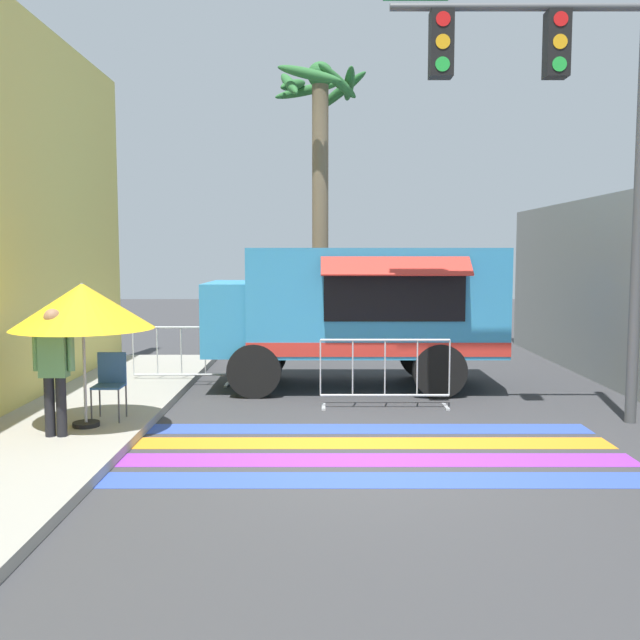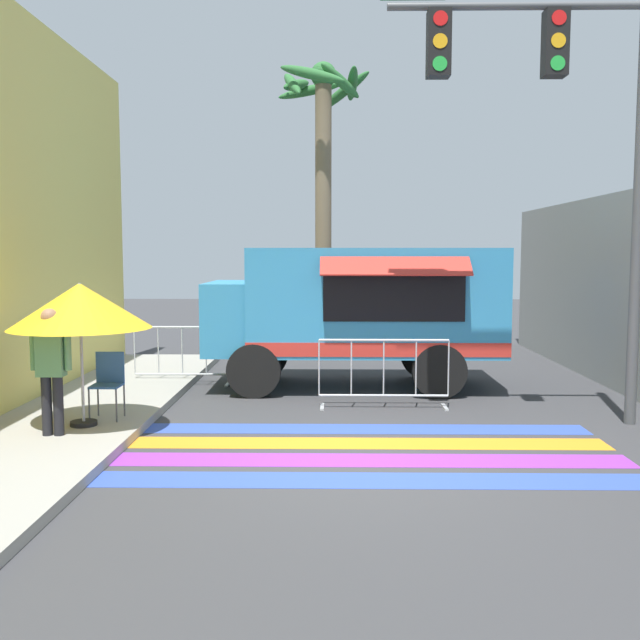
# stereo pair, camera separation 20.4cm
# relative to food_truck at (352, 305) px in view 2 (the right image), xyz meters

# --- Properties ---
(ground_plane) EXTENTS (60.00, 60.00, 0.00)m
(ground_plane) POSITION_rel_food_truck_xyz_m (0.00, -4.72, -1.52)
(ground_plane) COLOR #38383A
(crosswalk_painted) EXTENTS (6.40, 2.84, 0.01)m
(crosswalk_painted) POSITION_rel_food_truck_xyz_m (0.00, -4.32, -1.51)
(crosswalk_painted) COLOR #334FB2
(crosswalk_painted) RESTS_ON ground_plane
(food_truck) EXTENTS (5.28, 2.64, 2.56)m
(food_truck) POSITION_rel_food_truck_xyz_m (0.00, 0.00, 0.00)
(food_truck) COLOR #338CBF
(food_truck) RESTS_ON ground_plane
(traffic_signal_pole) EXTENTS (3.75, 0.29, 6.41)m
(traffic_signal_pole) POSITION_rel_food_truck_xyz_m (2.81, -2.81, 2.97)
(traffic_signal_pole) COLOR #515456
(traffic_signal_pole) RESTS_ON ground_plane
(patio_umbrella) EXTENTS (1.89, 1.89, 1.94)m
(patio_umbrella) POSITION_rel_food_truck_xyz_m (-3.75, -3.54, 0.24)
(patio_umbrella) COLOR black
(patio_umbrella) RESTS_ON sidewalk_left
(folding_chair) EXTENTS (0.40, 0.40, 0.93)m
(folding_chair) POSITION_rel_food_truck_xyz_m (-3.55, -3.07, -0.82)
(folding_chair) COLOR #4C4C51
(folding_chair) RESTS_ON sidewalk_left
(vendor_person) EXTENTS (0.53, 0.22, 1.64)m
(vendor_person) POSITION_rel_food_truck_xyz_m (-3.96, -4.06, -0.46)
(vendor_person) COLOR black
(vendor_person) RESTS_ON sidewalk_left
(barricade_front) EXTENTS (2.08, 0.44, 1.11)m
(barricade_front) POSITION_rel_food_truck_xyz_m (0.46, -1.79, -0.97)
(barricade_front) COLOR #B7BABF
(barricade_front) RESTS_ON ground_plane
(barricade_side) EXTENTS (1.82, 0.44, 1.11)m
(barricade_side) POSITION_rel_food_truck_xyz_m (-3.17, 0.15, -0.97)
(barricade_side) COLOR #B7BABF
(barricade_side) RESTS_ON ground_plane
(palm_tree) EXTENTS (2.35, 2.34, 6.91)m
(palm_tree) POSITION_rel_food_truck_xyz_m (-0.59, 4.06, 3.20)
(palm_tree) COLOR #7A664C
(palm_tree) RESTS_ON ground_plane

